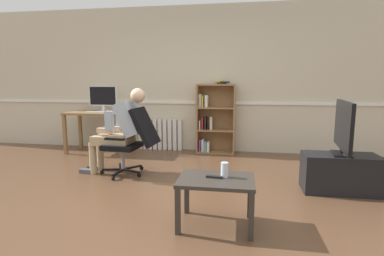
{
  "coord_description": "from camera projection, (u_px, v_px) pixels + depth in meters",
  "views": [
    {
      "loc": [
        0.79,
        -3.06,
        1.31
      ],
      "look_at": [
        0.15,
        0.85,
        0.7
      ],
      "focal_mm": 28.14,
      "sensor_mm": 36.0,
      "label": 1
    }
  ],
  "objects": [
    {
      "name": "ground_plane",
      "position": [
        166.0,
        202.0,
        3.31
      ],
      "size": [
        18.0,
        18.0,
        0.0
      ],
      "primitive_type": "plane",
      "color": "brown"
    },
    {
      "name": "back_wall",
      "position": [
        199.0,
        80.0,
        5.69
      ],
      "size": [
        12.0,
        0.13,
        2.7
      ],
      "color": "beige",
      "rests_on": "ground_plane"
    },
    {
      "name": "computer_desk",
      "position": [
        99.0,
        118.0,
        5.6
      ],
      "size": [
        1.15,
        0.61,
        0.76
      ],
      "color": "olive",
      "rests_on": "ground_plane"
    },
    {
      "name": "imac_monitor",
      "position": [
        103.0,
        97.0,
        5.6
      ],
      "size": [
        0.54,
        0.14,
        0.48
      ],
      "color": "silver",
      "rests_on": "computer_desk"
    },
    {
      "name": "keyboard",
      "position": [
        97.0,
        112.0,
        5.43
      ],
      "size": [
        0.4,
        0.12,
        0.02
      ],
      "primitive_type": "cube",
      "color": "silver",
      "rests_on": "computer_desk"
    },
    {
      "name": "computer_mouse",
      "position": [
        109.0,
        112.0,
        5.42
      ],
      "size": [
        0.06,
        0.1,
        0.03
      ],
      "primitive_type": "cube",
      "color": "white",
      "rests_on": "computer_desk"
    },
    {
      "name": "bookshelf",
      "position": [
        214.0,
        119.0,
        5.55
      ],
      "size": [
        0.7,
        0.29,
        1.34
      ],
      "color": "olive",
      "rests_on": "ground_plane"
    },
    {
      "name": "radiator",
      "position": [
        160.0,
        134.0,
        5.86
      ],
      "size": [
        0.87,
        0.08,
        0.6
      ],
      "color": "white",
      "rests_on": "ground_plane"
    },
    {
      "name": "office_chair",
      "position": [
        133.0,
        139.0,
        4.21
      ],
      "size": [
        0.84,
        0.62,
        0.96
      ],
      "rotation": [
        0.0,
        0.0,
        -1.65
      ],
      "color": "black",
      "rests_on": "ground_plane"
    },
    {
      "name": "person_seated",
      "position": [
        120.0,
        129.0,
        4.24
      ],
      "size": [
        0.99,
        0.41,
        1.22
      ],
      "rotation": [
        0.0,
        0.0,
        -1.65
      ],
      "color": "tan",
      "rests_on": "ground_plane"
    },
    {
      "name": "tv_stand",
      "position": [
        340.0,
        173.0,
        3.59
      ],
      "size": [
        0.85,
        0.4,
        0.46
      ],
      "color": "black",
      "rests_on": "ground_plane"
    },
    {
      "name": "tv_screen",
      "position": [
        344.0,
        127.0,
        3.5
      ],
      "size": [
        0.24,
        0.91,
        0.63
      ],
      "rotation": [
        0.0,
        0.0,
        1.45
      ],
      "color": "black",
      "rests_on": "tv_stand"
    },
    {
      "name": "coffee_table",
      "position": [
        216.0,
        185.0,
        2.72
      ],
      "size": [
        0.68,
        0.5,
        0.45
      ],
      "color": "#332D28",
      "rests_on": "ground_plane"
    },
    {
      "name": "drinking_glass",
      "position": [
        225.0,
        170.0,
        2.73
      ],
      "size": [
        0.07,
        0.07,
        0.14
      ],
      "primitive_type": "cylinder",
      "color": "silver",
      "rests_on": "coffee_table"
    },
    {
      "name": "spare_remote",
      "position": [
        214.0,
        177.0,
        2.72
      ],
      "size": [
        0.15,
        0.05,
        0.02
      ],
      "primitive_type": "cube",
      "rotation": [
        0.0,
        0.0,
        4.61
      ],
      "color": "black",
      "rests_on": "coffee_table"
    }
  ]
}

